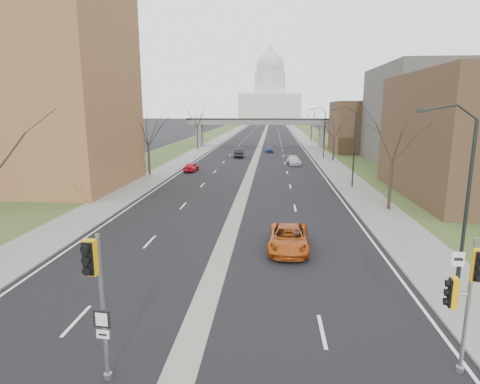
# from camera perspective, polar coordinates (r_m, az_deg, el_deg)

# --- Properties ---
(ground) EXTENTS (700.00, 700.00, 0.00)m
(ground) POSITION_cam_1_polar(r_m,az_deg,el_deg) (15.43, -7.73, -22.15)
(ground) COLOR black
(ground) RESTS_ON ground
(road_surface) EXTENTS (20.00, 600.00, 0.01)m
(road_surface) POSITION_cam_1_polar(r_m,az_deg,el_deg) (162.73, 3.65, 8.72)
(road_surface) COLOR black
(road_surface) RESTS_ON ground
(median_strip) EXTENTS (1.20, 600.00, 0.02)m
(median_strip) POSITION_cam_1_polar(r_m,az_deg,el_deg) (162.73, 3.65, 8.72)
(median_strip) COLOR gray
(median_strip) RESTS_ON ground
(sidewalk_right) EXTENTS (4.00, 600.00, 0.12)m
(sidewalk_right) POSITION_cam_1_polar(r_m,az_deg,el_deg) (162.95, 7.93, 8.66)
(sidewalk_right) COLOR gray
(sidewalk_right) RESTS_ON ground
(sidewalk_left) EXTENTS (4.00, 600.00, 0.12)m
(sidewalk_left) POSITION_cam_1_polar(r_m,az_deg,el_deg) (163.38, -0.61, 8.78)
(sidewalk_left) COLOR gray
(sidewalk_left) RESTS_ON ground
(grass_verge_right) EXTENTS (8.00, 600.00, 0.10)m
(grass_verge_right) POSITION_cam_1_polar(r_m,az_deg,el_deg) (163.39, 10.05, 8.60)
(grass_verge_right) COLOR #354922
(grass_verge_right) RESTS_ON ground
(grass_verge_left) EXTENTS (8.00, 600.00, 0.10)m
(grass_verge_left) POSITION_cam_1_polar(r_m,az_deg,el_deg) (164.04, -2.72, 8.77)
(grass_verge_left) COLOR #354922
(grass_verge_left) RESTS_ON ground
(apartment_building) EXTENTS (25.00, 16.00, 22.00)m
(apartment_building) POSITION_cam_1_polar(r_m,az_deg,el_deg) (51.46, -30.43, 12.89)
(apartment_building) COLOR #99663D
(apartment_building) RESTS_ON ground
(commercial_block_mid) EXTENTS (18.00, 22.00, 15.00)m
(commercial_block_mid) POSITION_cam_1_polar(r_m,az_deg,el_deg) (69.18, 26.29, 9.68)
(commercial_block_mid) COLOR #5A5852
(commercial_block_mid) RESTS_ON ground
(commercial_block_far) EXTENTS (14.00, 14.00, 10.00)m
(commercial_block_far) POSITION_cam_1_polar(r_m,az_deg,el_deg) (84.72, 17.87, 8.79)
(commercial_block_far) COLOR brown
(commercial_block_far) RESTS_ON ground
(pedestrian_bridge) EXTENTS (34.00, 3.00, 6.45)m
(pedestrian_bridge) POSITION_cam_1_polar(r_m,az_deg,el_deg) (92.60, 2.87, 9.44)
(pedestrian_bridge) COLOR slate
(pedestrian_bridge) RESTS_ON ground
(capitol) EXTENTS (48.00, 42.00, 55.75)m
(capitol) POSITION_cam_1_polar(r_m,az_deg,el_deg) (332.64, 4.26, 13.46)
(capitol) COLOR silver
(capitol) RESTS_ON ground
(streetlight_near) EXTENTS (2.61, 0.20, 8.70)m
(streetlight_near) POSITION_cam_1_polar(r_m,az_deg,el_deg) (20.22, 28.24, 5.76)
(streetlight_near) COLOR black
(streetlight_near) RESTS_ON sidewalk_right
(streetlight_mid) EXTENTS (2.61, 0.20, 8.70)m
(streetlight_mid) POSITION_cam_1_polar(r_m,az_deg,el_deg) (45.23, 15.10, 9.31)
(streetlight_mid) COLOR black
(streetlight_mid) RESTS_ON sidewalk_right
(streetlight_far) EXTENTS (2.61, 0.20, 8.70)m
(streetlight_far) POSITION_cam_1_polar(r_m,az_deg,el_deg) (70.95, 11.35, 10.23)
(streetlight_far) COLOR black
(streetlight_far) RESTS_ON sidewalk_right
(tree_left_b) EXTENTS (6.75, 6.75, 8.81)m
(tree_left_b) POSITION_cam_1_polar(r_m,az_deg,el_deg) (52.99, -13.02, 8.92)
(tree_left_b) COLOR #382B21
(tree_left_b) RESTS_ON sidewalk_left
(tree_left_c) EXTENTS (7.65, 7.65, 9.99)m
(tree_left_c) POSITION_cam_1_polar(r_m,az_deg,el_deg) (85.98, -6.14, 10.68)
(tree_left_c) COLOR #382B21
(tree_left_c) RESTS_ON sidewalk_left
(tree_right_a) EXTENTS (7.20, 7.20, 9.40)m
(tree_right_a) POSITION_cam_1_polar(r_m,az_deg,el_deg) (35.96, 21.09, 7.89)
(tree_right_a) COLOR #382B21
(tree_right_a) RESTS_ON sidewalk_right
(tree_right_b) EXTENTS (6.30, 6.30, 8.22)m
(tree_right_b) POSITION_cam_1_polar(r_m,az_deg,el_deg) (68.28, 13.29, 9.14)
(tree_right_b) COLOR #382B21
(tree_right_b) RESTS_ON sidewalk_right
(tree_right_c) EXTENTS (7.65, 7.65, 9.99)m
(tree_right_c) POSITION_cam_1_polar(r_m,az_deg,el_deg) (107.96, 10.18, 10.77)
(tree_right_c) COLOR #382B21
(tree_right_c) RESTS_ON sidewalk_right
(signal_pole_median) EXTENTS (0.57, 0.81, 4.90)m
(signal_pole_median) POSITION_cam_1_polar(r_m,az_deg,el_deg) (13.09, -19.79, -12.21)
(signal_pole_median) COLOR gray
(signal_pole_median) RESTS_ON ground
(signal_pole_right) EXTENTS (0.80, 0.91, 4.66)m
(signal_pole_right) POSITION_cam_1_polar(r_m,az_deg,el_deg) (14.77, 29.47, -11.85)
(signal_pole_right) COLOR gray
(signal_pole_right) RESTS_ON ground
(speed_limit_sign) EXTENTS (0.52, 0.06, 2.39)m
(speed_limit_sign) POSITION_cam_1_polar(r_m,az_deg,el_deg) (20.17, 28.48, -9.48)
(speed_limit_sign) COLOR black
(speed_limit_sign) RESTS_ON sidewalk_right
(car_left_near) EXTENTS (1.81, 3.88, 1.29)m
(car_left_near) POSITION_cam_1_polar(r_m,az_deg,el_deg) (56.28, -6.95, 3.57)
(car_left_near) COLOR red
(car_left_near) RESTS_ON ground
(car_left_far) EXTENTS (2.00, 4.83, 1.55)m
(car_left_far) POSITION_cam_1_polar(r_m,az_deg,el_deg) (72.42, -0.17, 5.58)
(car_left_far) COLOR black
(car_left_far) RESTS_ON ground
(car_right_near) EXTENTS (2.66, 5.37, 1.46)m
(car_right_near) POSITION_cam_1_polar(r_m,az_deg,el_deg) (25.09, 6.93, -6.55)
(car_right_near) COLOR #A74611
(car_right_near) RESTS_ON ground
(car_right_mid) EXTENTS (2.34, 4.69, 1.31)m
(car_right_mid) POSITION_cam_1_polar(r_m,az_deg,el_deg) (63.14, 7.67, 4.45)
(car_right_mid) COLOR silver
(car_right_mid) RESTS_ON ground
(car_right_far) EXTENTS (1.79, 3.79, 1.25)m
(car_right_far) POSITION_cam_1_polar(r_m,az_deg,el_deg) (80.85, 4.15, 6.09)
(car_right_far) COLOR navy
(car_right_far) RESTS_ON ground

